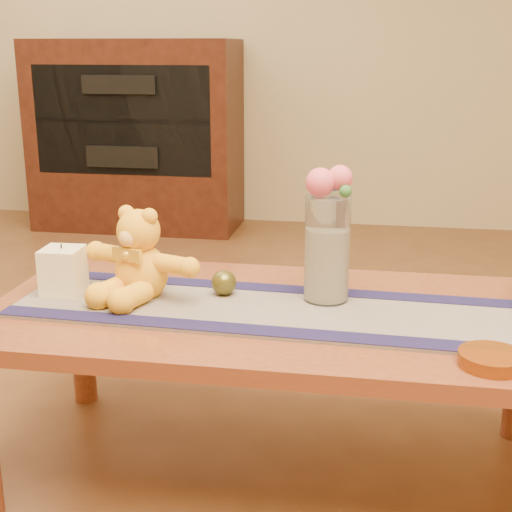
% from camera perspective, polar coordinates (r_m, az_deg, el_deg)
% --- Properties ---
extents(floor, '(5.50, 5.50, 0.00)m').
position_cam_1_polar(floor, '(1.95, 1.51, -16.64)').
color(floor, '#583219').
rests_on(floor, ground).
extents(coffee_table_top, '(1.40, 0.70, 0.04)m').
position_cam_1_polar(coffee_table_top, '(1.76, 1.61, -4.78)').
color(coffee_table_top, '#612A17').
rests_on(coffee_table_top, floor).
extents(table_leg_bl, '(0.07, 0.07, 0.41)m').
position_cam_1_polar(table_leg_bl, '(2.27, -13.63, -6.35)').
color(table_leg_bl, '#612A17').
rests_on(table_leg_bl, floor).
extents(persian_runner, '(1.21, 0.39, 0.01)m').
position_cam_1_polar(persian_runner, '(1.73, 0.53, -4.23)').
color(persian_runner, '#1D1843').
rests_on(persian_runner, coffee_table_top).
extents(runner_border_near, '(1.20, 0.10, 0.00)m').
position_cam_1_polar(runner_border_near, '(1.60, -0.50, -5.85)').
color(runner_border_near, '#17133A').
rests_on(runner_border_near, persian_runner).
extents(runner_border_far, '(1.20, 0.10, 0.00)m').
position_cam_1_polar(runner_border_far, '(1.86, 1.41, -2.55)').
color(runner_border_far, '#17133A').
rests_on(runner_border_far, persian_runner).
extents(teddy_bear, '(0.39, 0.35, 0.21)m').
position_cam_1_polar(teddy_bear, '(1.81, -9.13, 0.16)').
color(teddy_bear, '#FCAE1F').
rests_on(teddy_bear, persian_runner).
extents(pillar_candle, '(0.10, 0.10, 0.12)m').
position_cam_1_polar(pillar_candle, '(1.88, -15.06, -1.12)').
color(pillar_candle, '#FBE7B8').
rests_on(pillar_candle, persian_runner).
extents(candle_wick, '(0.00, 0.00, 0.01)m').
position_cam_1_polar(candle_wick, '(1.86, -15.20, 0.77)').
color(candle_wick, black).
rests_on(candle_wick, pillar_candle).
extents(glass_vase, '(0.11, 0.11, 0.26)m').
position_cam_1_polar(glass_vase, '(1.75, 5.67, 0.56)').
color(glass_vase, silver).
rests_on(glass_vase, persian_runner).
extents(potpourri_fill, '(0.09, 0.09, 0.18)m').
position_cam_1_polar(potpourri_fill, '(1.76, 5.63, -0.66)').
color(potpourri_fill, beige).
rests_on(potpourri_fill, glass_vase).
extents(rose_left, '(0.07, 0.07, 0.07)m').
position_cam_1_polar(rose_left, '(1.71, 5.12, 5.84)').
color(rose_left, '#EA5268').
rests_on(rose_left, glass_vase).
extents(rose_right, '(0.06, 0.06, 0.06)m').
position_cam_1_polar(rose_right, '(1.72, 6.68, 6.19)').
color(rose_right, '#EA5268').
rests_on(rose_right, glass_vase).
extents(blue_flower_back, '(0.04, 0.04, 0.04)m').
position_cam_1_polar(blue_flower_back, '(1.75, 6.23, 5.83)').
color(blue_flower_back, '#5471B7').
rests_on(blue_flower_back, glass_vase).
extents(blue_flower_side, '(0.04, 0.04, 0.04)m').
position_cam_1_polar(blue_flower_side, '(1.74, 4.87, 5.54)').
color(blue_flower_side, '#5471B7').
rests_on(blue_flower_side, glass_vase).
extents(leaf_sprig, '(0.03, 0.03, 0.03)m').
position_cam_1_polar(leaf_sprig, '(1.70, 7.10, 5.13)').
color(leaf_sprig, '#33662D').
rests_on(leaf_sprig, glass_vase).
extents(bronze_ball, '(0.07, 0.07, 0.06)m').
position_cam_1_polar(bronze_ball, '(1.81, -2.56, -2.13)').
color(bronze_ball, '#4D4819').
rests_on(bronze_ball, persian_runner).
extents(amber_dish, '(0.15, 0.15, 0.03)m').
position_cam_1_polar(amber_dish, '(1.51, 18.18, -7.81)').
color(amber_dish, '#BF5914').
rests_on(amber_dish, coffee_table_top).
extents(media_cabinet, '(1.20, 0.50, 1.10)m').
position_cam_1_polar(media_cabinet, '(4.37, -9.44, 9.40)').
color(media_cabinet, black).
rests_on(media_cabinet, floor).
extents(cabinet_cavity, '(1.02, 0.03, 0.61)m').
position_cam_1_polar(cabinet_cavity, '(4.14, -10.58, 10.50)').
color(cabinet_cavity, black).
rests_on(cabinet_cavity, media_cabinet).
extents(cabinet_shelf, '(1.02, 0.20, 0.02)m').
position_cam_1_polar(cabinet_shelf, '(4.22, -10.18, 10.63)').
color(cabinet_shelf, black).
rests_on(cabinet_shelf, media_cabinet).
extents(stereo_upper, '(0.42, 0.28, 0.10)m').
position_cam_1_polar(stereo_upper, '(4.23, -10.23, 13.33)').
color(stereo_upper, black).
rests_on(stereo_upper, media_cabinet).
extents(stereo_lower, '(0.42, 0.28, 0.12)m').
position_cam_1_polar(stereo_lower, '(4.26, -9.96, 8.01)').
color(stereo_lower, black).
rests_on(stereo_lower, media_cabinet).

